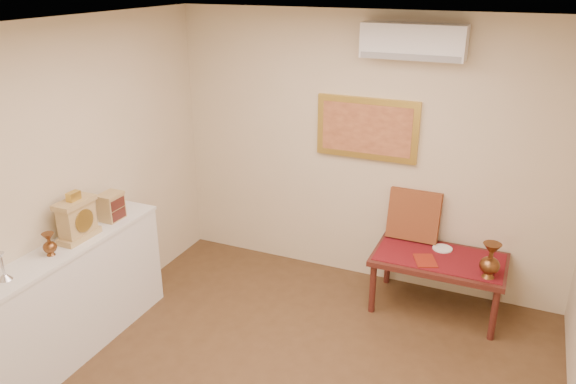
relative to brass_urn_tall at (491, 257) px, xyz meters
The scene contains 16 objects.
ceiling 2.87m from the brass_urn_tall, 127.71° to the right, with size 4.50×4.50×0.00m, color white.
wall_back 1.54m from the brass_urn_tall, 155.95° to the left, with size 4.00×0.02×2.70m, color beige.
wall_left 3.74m from the brass_urn_tall, 153.07° to the right, with size 0.02×4.50×2.70m, color beige.
candlestick 3.83m from the brass_urn_tall, 145.01° to the right, with size 0.10×0.10×0.21m, color silver, non-canonical shape.
brass_urn_small 3.59m from the brass_urn_tall, 150.19° to the right, with size 0.11×0.11×0.24m, color brown, non-canonical shape.
table_cloth 0.53m from the brass_urn_tall, 154.96° to the left, with size 1.14×0.59×0.01m, color maroon.
brass_urn_tall is the anchor object (origin of this frame).
plate 0.61m from the brass_urn_tall, 140.36° to the left, with size 0.19×0.19×0.01m, color white.
menu 0.58m from the brass_urn_tall, behind, with size 0.18×0.25×0.01m, color maroon.
cushion 0.91m from the brass_urn_tall, 147.24° to the left, with size 0.50×0.10×0.50m, color #5D1512.
display_ledge 3.55m from the brass_urn_tall, 151.79° to the right, with size 0.37×2.02×0.98m.
mantel_clock 3.46m from the brass_urn_tall, 154.69° to the right, with size 0.17×0.36×0.41m.
wooden_chest 3.30m from the brass_urn_tall, 161.25° to the right, with size 0.16×0.21×0.24m.
low_table 0.56m from the brass_urn_tall, 154.96° to the left, with size 1.20×0.70×0.55m.
painting 1.64m from the brass_urn_tall, 156.96° to the left, with size 1.00×0.06×0.60m.
ac_unit 1.97m from the brass_urn_tall, 153.50° to the left, with size 0.90×0.25×0.30m.
Camera 1 is at (1.40, -2.89, 3.03)m, focal length 35.00 mm.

